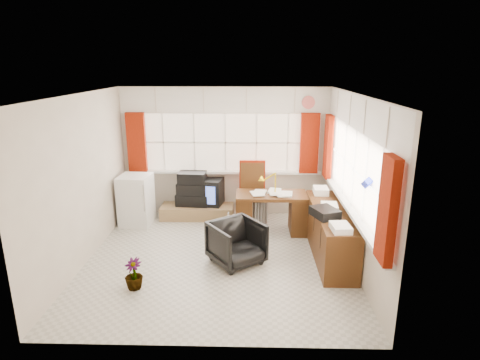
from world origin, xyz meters
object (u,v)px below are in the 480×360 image
object	(u,v)px
desk_lamp	(275,179)
task_chair	(252,191)
radiator	(258,216)
desk	(271,211)
credenza	(330,232)
crt_tv	(208,191)
office_chair	(237,243)
tv_bench	(197,212)
mini_fridge	(136,200)

from	to	relation	value
desk_lamp	task_chair	xyz separation A→B (m)	(-0.40, 0.44, -0.36)
task_chair	radiator	distance (m)	0.47
desk	task_chair	xyz separation A→B (m)	(-0.34, 0.41, 0.23)
credenza	crt_tv	world-z (taller)	credenza
crt_tv	desk_lamp	bearing A→B (deg)	-32.92
desk_lamp	radiator	bearing A→B (deg)	142.38
radiator	office_chair	bearing A→B (deg)	-103.71
desk	radiator	size ratio (longest dim) A/B	2.27
desk	desk_lamp	size ratio (longest dim) A/B	3.15
office_chair	desk	bearing A→B (deg)	28.66
radiator	tv_bench	world-z (taller)	radiator
desk_lamp	radiator	distance (m)	0.85
crt_tv	tv_bench	bearing A→B (deg)	-146.44
desk_lamp	radiator	xyz separation A→B (m)	(-0.30, 0.23, -0.77)
crt_tv	mini_fridge	distance (m)	1.38
office_chair	crt_tv	world-z (taller)	crt_tv
task_chair	tv_bench	xyz separation A→B (m)	(-1.07, 0.24, -0.51)
desk	crt_tv	world-z (taller)	crt_tv
crt_tv	mini_fridge	xyz separation A→B (m)	(-1.30, -0.48, -0.04)
task_chair	radiator	xyz separation A→B (m)	(0.10, -0.21, -0.41)
desk_lamp	credenza	bearing A→B (deg)	-46.13
desk	credenza	world-z (taller)	credenza
desk	radiator	world-z (taller)	desk
tv_bench	mini_fridge	xyz separation A→B (m)	(-1.09, -0.34, 0.35)
radiator	task_chair	bearing A→B (deg)	115.64
office_chair	credenza	xyz separation A→B (m)	(1.45, 0.32, 0.06)
desk_lamp	mini_fridge	bearing A→B (deg)	172.51
desk_lamp	tv_bench	world-z (taller)	desk_lamp
tv_bench	mini_fridge	distance (m)	1.19
desk_lamp	crt_tv	size ratio (longest dim) A/B	0.61
desk_lamp	credenza	world-z (taller)	desk_lamp
task_chair	tv_bench	size ratio (longest dim) A/B	0.85
desk_lamp	credenza	xyz separation A→B (m)	(0.81, -0.84, -0.60)
radiator	credenza	bearing A→B (deg)	-44.08
radiator	tv_bench	bearing A→B (deg)	159.09
desk	crt_tv	xyz separation A→B (m)	(-1.20, 0.78, 0.11)
task_chair	mini_fridge	size ratio (longest dim) A/B	1.26
mini_fridge	tv_bench	bearing A→B (deg)	17.35
radiator	credenza	world-z (taller)	credenza
desk_lamp	credenza	size ratio (longest dim) A/B	0.20
desk	task_chair	size ratio (longest dim) A/B	1.05
desk	tv_bench	world-z (taller)	desk
desk	desk_lamp	xyz separation A→B (m)	(0.06, -0.03, 0.59)
desk	mini_fridge	xyz separation A→B (m)	(-2.50, 0.30, 0.07)
tv_bench	credenza	bearing A→B (deg)	-33.70
radiator	mini_fridge	xyz separation A→B (m)	(-2.26, 0.11, 0.25)
office_chair	mini_fridge	xyz separation A→B (m)	(-1.92, 1.50, 0.14)
desk	credenza	bearing A→B (deg)	-45.21
radiator	desk	bearing A→B (deg)	-39.54
office_chair	mini_fridge	bearing A→B (deg)	106.52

